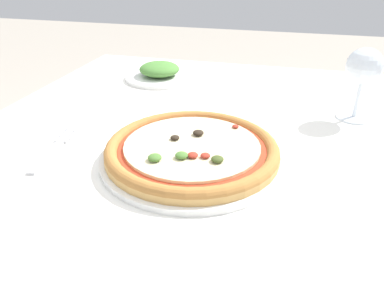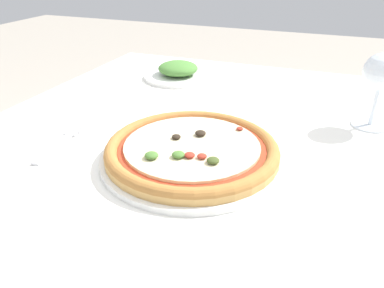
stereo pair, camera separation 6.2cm
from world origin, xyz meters
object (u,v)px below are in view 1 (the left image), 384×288
object	(u,v)px
dining_table	(287,178)
wine_glass_far_left	(364,69)
side_plate	(160,73)
pizza_plate	(192,151)
fork	(55,147)

from	to	relation	value
dining_table	wine_glass_far_left	xyz separation A→B (m)	(0.12, 0.13, 0.20)
wine_glass_far_left	side_plate	world-z (taller)	wine_glass_far_left
pizza_plate	wine_glass_far_left	xyz separation A→B (m)	(0.28, 0.26, 0.09)
fork	side_plate	distance (m)	0.43
fork	wine_glass_far_left	distance (m)	0.61
dining_table	fork	distance (m)	0.45
fork	pizza_plate	bearing A→B (deg)	5.46
side_plate	pizza_plate	bearing A→B (deg)	-63.94
pizza_plate	side_plate	distance (m)	0.45
fork	wine_glass_far_left	xyz separation A→B (m)	(0.53, 0.28, 0.10)
pizza_plate	side_plate	bearing A→B (deg)	116.06
side_plate	fork	bearing A→B (deg)	-96.42
pizza_plate	fork	world-z (taller)	pizza_plate
fork	wine_glass_far_left	bearing A→B (deg)	27.85
pizza_plate	side_plate	xyz separation A→B (m)	(-0.20, 0.40, 0.00)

